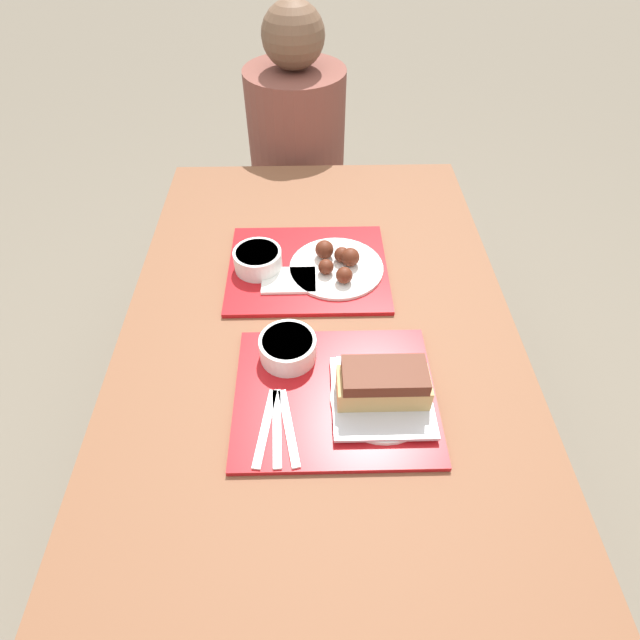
% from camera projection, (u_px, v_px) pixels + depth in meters
% --- Properties ---
extents(ground_plane, '(12.00, 12.00, 0.00)m').
position_uv_depth(ground_plane, '(320.00, 483.00, 1.64)').
color(ground_plane, '#706656').
extents(picnic_table, '(0.90, 1.50, 0.72)m').
position_uv_depth(picnic_table, '(319.00, 362.00, 1.18)').
color(picnic_table, brown).
rests_on(picnic_table, ground_plane).
extents(picnic_bench_far, '(0.85, 0.28, 0.42)m').
position_uv_depth(picnic_bench_far, '(314.00, 219.00, 2.05)').
color(picnic_bench_far, brown).
rests_on(picnic_bench_far, ground_plane).
extents(tray_near, '(0.40, 0.33, 0.01)m').
position_uv_depth(tray_near, '(335.00, 395.00, 1.00)').
color(tray_near, '#B21419').
rests_on(tray_near, picnic_table).
extents(tray_far, '(0.40, 0.33, 0.01)m').
position_uv_depth(tray_far, '(308.00, 268.00, 1.27)').
color(tray_far, '#B21419').
rests_on(tray_far, picnic_table).
extents(bowl_coleslaw_near, '(0.12, 0.12, 0.05)m').
position_uv_depth(bowl_coleslaw_near, '(288.00, 347.00, 1.04)').
color(bowl_coleslaw_near, white).
rests_on(bowl_coleslaw_near, tray_near).
extents(brisket_sandwich_plate, '(0.20, 0.20, 0.09)m').
position_uv_depth(brisket_sandwich_plate, '(383.00, 389.00, 0.96)').
color(brisket_sandwich_plate, white).
rests_on(brisket_sandwich_plate, tray_near).
extents(plastic_fork_near, '(0.02, 0.17, 0.00)m').
position_uv_depth(plastic_fork_near, '(277.00, 427.00, 0.94)').
color(plastic_fork_near, white).
rests_on(plastic_fork_near, tray_near).
extents(plastic_knife_near, '(0.05, 0.17, 0.00)m').
position_uv_depth(plastic_knife_near, '(289.00, 427.00, 0.94)').
color(plastic_knife_near, white).
rests_on(plastic_knife_near, tray_near).
extents(plastic_spoon_near, '(0.04, 0.17, 0.00)m').
position_uv_depth(plastic_spoon_near, '(265.00, 427.00, 0.94)').
color(plastic_spoon_near, white).
rests_on(plastic_spoon_near, tray_near).
extents(condiment_packet, '(0.04, 0.03, 0.01)m').
position_uv_depth(condiment_packet, '(345.00, 362.00, 1.05)').
color(condiment_packet, teal).
rests_on(condiment_packet, tray_near).
extents(bowl_coleslaw_far, '(0.12, 0.12, 0.05)m').
position_uv_depth(bowl_coleslaw_far, '(258.00, 259.00, 1.24)').
color(bowl_coleslaw_far, white).
rests_on(bowl_coleslaw_far, tray_far).
extents(wings_plate_far, '(0.24, 0.24, 0.06)m').
position_uv_depth(wings_plate_far, '(337.00, 264.00, 1.25)').
color(wings_plate_far, white).
rests_on(wings_plate_far, tray_far).
extents(napkin_far, '(0.13, 0.09, 0.01)m').
position_uv_depth(napkin_far, '(289.00, 280.00, 1.22)').
color(napkin_far, white).
rests_on(napkin_far, tray_far).
extents(person_seated_across, '(0.34, 0.34, 0.72)m').
position_uv_depth(person_seated_across, '(297.00, 134.00, 1.78)').
color(person_seated_across, brown).
rests_on(person_seated_across, picnic_bench_far).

